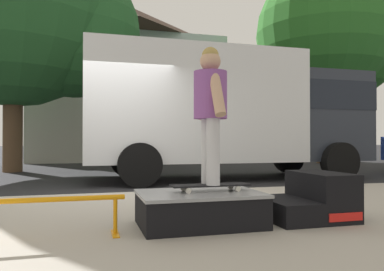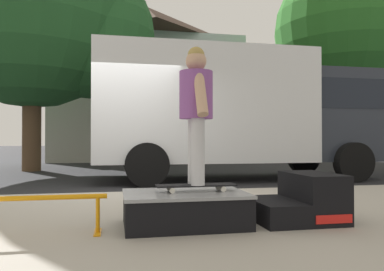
{
  "view_description": "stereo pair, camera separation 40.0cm",
  "coord_description": "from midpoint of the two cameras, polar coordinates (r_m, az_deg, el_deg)",
  "views": [
    {
      "loc": [
        -0.48,
        -6.6,
        0.93
      ],
      "look_at": [
        1.05,
        -1.11,
        1.02
      ],
      "focal_mm": 35.51,
      "sensor_mm": 36.0,
      "label": 1
    },
    {
      "loc": [
        -0.09,
        -6.69,
        0.93
      ],
      "look_at": [
        1.05,
        -1.11,
        1.02
      ],
      "focal_mm": 35.51,
      "sensor_mm": 36.0,
      "label": 2
    }
  ],
  "objects": [
    {
      "name": "grind_rail",
      "position": [
        3.51,
        -20.82,
        -9.91
      ],
      "size": [
        1.37,
        0.28,
        0.35
      ],
      "color": "orange",
      "rests_on": "sidewalk_slab"
    },
    {
      "name": "kicker_ramp",
      "position": [
        4.14,
        18.76,
        -9.3
      ],
      "size": [
        0.84,
        0.79,
        0.48
      ],
      "color": "black",
      "rests_on": "sidewalk_slab"
    },
    {
      "name": "skateboard",
      "position": [
        3.72,
        3.72,
        -7.53
      ],
      "size": [
        0.78,
        0.22,
        0.07
      ],
      "color": "black",
      "rests_on": "skate_box"
    },
    {
      "name": "ground_plane",
      "position": [
        6.72,
        -9.08,
        -8.8
      ],
      "size": [
        140.0,
        140.0,
        0.0
      ],
      "primitive_type": "plane",
      "color": "black"
    },
    {
      "name": "street_tree_main",
      "position": [
        13.32,
        -20.36,
        16.95
      ],
      "size": [
        7.03,
        6.39,
        8.37
      ],
      "color": "brown",
      "rests_on": "ground"
    },
    {
      "name": "box_truck",
      "position": [
        9.44,
        8.38,
        3.84
      ],
      "size": [
        6.91,
        2.63,
        3.05
      ],
      "color": "white",
      "rests_on": "ground"
    },
    {
      "name": "skater_kid",
      "position": [
        3.72,
        3.71,
        4.86
      ],
      "size": [
        0.33,
        0.69,
        1.34
      ],
      "color": "silver",
      "rests_on": "skateboard"
    },
    {
      "name": "street_tree_neighbour",
      "position": [
        17.56,
        23.34,
        13.65
      ],
      "size": [
        6.14,
        5.59,
        8.27
      ],
      "color": "brown",
      "rests_on": "ground"
    },
    {
      "name": "skate_box",
      "position": [
        3.7,
        2.07,
        -10.78
      ],
      "size": [
        1.17,
        0.79,
        0.32
      ],
      "color": "black",
      "rests_on": "sidewalk_slab"
    },
    {
      "name": "house_behind",
      "position": [
        21.18,
        -6.46,
        8.16
      ],
      "size": [
        9.54,
        8.22,
        8.4
      ],
      "color": "silver",
      "rests_on": "ground"
    },
    {
      "name": "sidewalk_slab",
      "position": [
        3.76,
        -7.1,
        -14.25
      ],
      "size": [
        50.0,
        5.0,
        0.12
      ],
      "primitive_type": "cube",
      "color": "#A8A093",
      "rests_on": "ground"
    }
  ]
}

